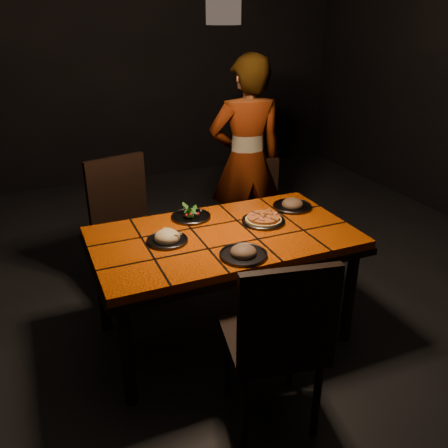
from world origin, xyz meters
name	(u,v)px	position (x,y,z in m)	size (l,w,h in m)	color
room_shell	(224,111)	(0.00, 0.00, 1.50)	(6.04, 7.04, 3.08)	black
dining_table	(224,245)	(0.00, 0.00, 0.67)	(1.62, 0.92, 0.75)	#EC5307
chair_near	(278,337)	(-0.07, -0.83, 0.59)	(0.54, 0.54, 1.02)	black
chair_far_left	(126,217)	(-0.43, 0.86, 0.59)	(0.56, 0.56, 1.03)	black
chair_far_right	(258,205)	(0.71, 0.90, 0.50)	(0.46, 0.46, 0.87)	black
diner	(246,161)	(0.64, 1.00, 0.86)	(0.63, 0.41, 1.72)	brown
pendant_lamp	(224,8)	(0.00, 0.00, 2.02)	(0.18, 0.18, 1.06)	black
plate_pizza	(263,220)	(0.31, 0.06, 0.77)	(0.31, 0.31, 0.04)	#3C3C41
plate_pasta	(167,238)	(-0.35, 0.03, 0.77)	(0.25, 0.25, 0.08)	#3C3C41
plate_salad	(191,214)	(-0.10, 0.31, 0.78)	(0.26, 0.26, 0.07)	#3C3C41
plate_mushroom_a	(243,252)	(-0.01, -0.31, 0.77)	(0.27, 0.27, 0.09)	#3C3C41
plate_mushroom_b	(292,204)	(0.61, 0.20, 0.77)	(0.27, 0.27, 0.09)	#3C3C41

